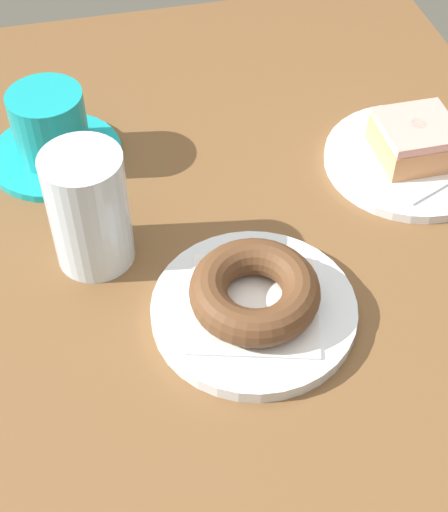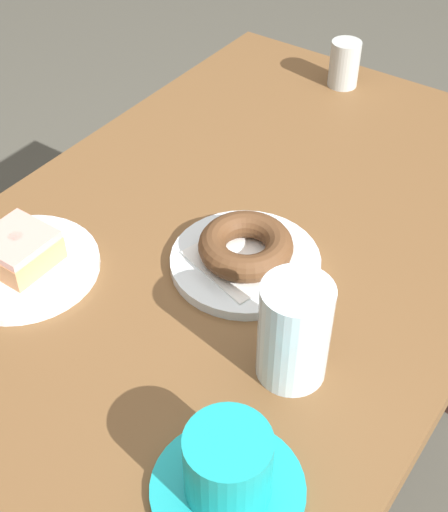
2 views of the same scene
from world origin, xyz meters
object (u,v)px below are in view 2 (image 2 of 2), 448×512
sugar_jar (344,64)px  water_glass (294,332)px  coffee_cup (228,471)px  donut_glazed_square (19,249)px  plate_glazed_square (23,267)px  donut_chocolate_ring (246,246)px  plate_chocolate_ring (245,262)px

sugar_jar → water_glass: bearing=-157.0°
water_glass → coffee_cup: bearing=-170.4°
donut_glazed_square → coffee_cup: coffee_cup is taller
plate_glazed_square → water_glass: water_glass is taller
plate_glazed_square → donut_chocolate_ring: size_ratio=1.62×
donut_glazed_square → donut_chocolate_ring: size_ratio=0.67×
donut_glazed_square → coffee_cup: bearing=-104.8°
water_glass → sugar_jar: (0.61, 0.26, -0.02)m
water_glass → plate_chocolate_ring: bearing=50.6°
plate_chocolate_ring → donut_chocolate_ring: (0.00, -0.00, 0.03)m
donut_glazed_square → plate_glazed_square: bearing=0.0°
plate_glazed_square → donut_chocolate_ring: (0.17, -0.23, 0.03)m
plate_chocolate_ring → coffee_cup: bearing=-149.2°
water_glass → sugar_jar: size_ratio=1.57×
plate_chocolate_ring → coffee_cup: coffee_cup is taller
plate_glazed_square → plate_chocolate_ring: 0.29m
plate_chocolate_ring → donut_chocolate_ring: bearing=-90.0°
donut_chocolate_ring → coffee_cup: 0.32m
donut_chocolate_ring → sugar_jar: (0.50, 0.12, 0.01)m
donut_chocolate_ring → sugar_jar: 0.51m
donut_chocolate_ring → plate_chocolate_ring: bearing=90.0°
plate_chocolate_ring → sugar_jar: (0.50, 0.12, 0.03)m
plate_glazed_square → sugar_jar: size_ratio=2.41×
donut_glazed_square → plate_chocolate_ring: size_ratio=0.42×
plate_glazed_square → water_glass: bearing=-80.9°
water_glass → coffee_cup: water_glass is taller
plate_chocolate_ring → donut_glazed_square: bearing=126.5°
donut_chocolate_ring → coffee_cup: coffee_cup is taller
donut_glazed_square → water_glass: water_glass is taller
plate_glazed_square → water_glass: size_ratio=1.54×
donut_glazed_square → coffee_cup: (-0.10, -0.40, 0.00)m
donut_glazed_square → sugar_jar: 0.68m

